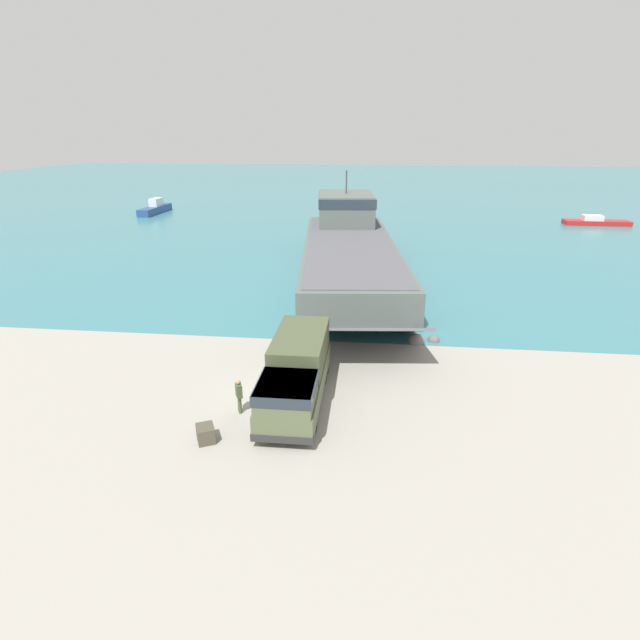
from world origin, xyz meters
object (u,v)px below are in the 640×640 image
(military_truck, at_px, (296,372))
(moored_boat_a, at_px, (596,222))
(moored_boat_b, at_px, (155,208))
(soldier_on_ramp, at_px, (239,394))
(cargo_crate, at_px, (206,434))
(landing_craft, at_px, (349,243))

(military_truck, distance_m, moored_boat_a, 62.57)
(moored_boat_a, bearing_deg, moored_boat_b, -92.26)
(soldier_on_ramp, height_order, cargo_crate, soldier_on_ramp)
(moored_boat_b, height_order, cargo_crate, moored_boat_b)
(landing_craft, xyz_separation_m, military_truck, (-0.90, -26.63, -0.56))
(landing_craft, relative_size, cargo_crate, 44.57)
(military_truck, height_order, soldier_on_ramp, military_truck)
(moored_boat_a, xyz_separation_m, cargo_crate, (-36.98, -56.41, -0.10))
(military_truck, bearing_deg, soldier_on_ramp, -60.94)
(soldier_on_ramp, height_order, moored_boat_b, moored_boat_b)
(soldier_on_ramp, height_order, moored_boat_a, soldier_on_ramp)
(landing_craft, bearing_deg, moored_boat_a, 32.68)
(moored_boat_a, distance_m, cargo_crate, 67.45)
(military_truck, distance_m, cargo_crate, 5.07)
(landing_craft, xyz_separation_m, moored_boat_a, (32.85, 26.05, -1.62))
(cargo_crate, bearing_deg, moored_boat_a, 56.76)
(military_truck, xyz_separation_m, soldier_on_ramp, (-2.42, -1.36, -0.55))
(moored_boat_a, relative_size, moored_boat_b, 0.99)
(soldier_on_ramp, xyz_separation_m, moored_boat_b, (-29.12, 57.49, -0.20))
(military_truck, distance_m, soldier_on_ramp, 2.83)
(moored_boat_b, bearing_deg, soldier_on_ramp, 118.51)
(landing_craft, distance_m, cargo_crate, 30.69)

